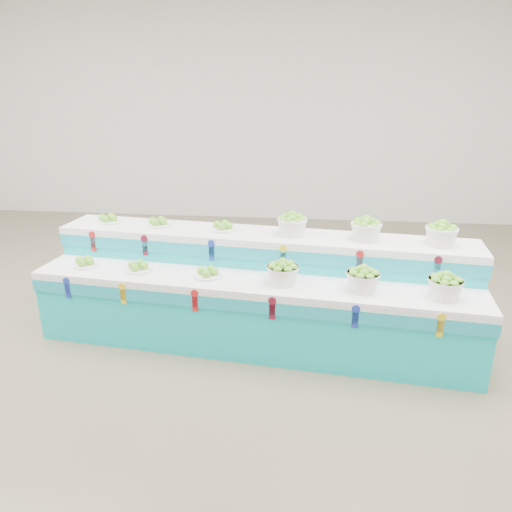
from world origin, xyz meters
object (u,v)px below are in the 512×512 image
object	(u,v)px
basket_upper_right	(441,234)
display_stand	(256,290)
basket_lower_left	(283,272)
plate_upper_mid	(158,221)

from	to	relation	value
basket_upper_right	display_stand	bearing A→B (deg)	-177.74
basket_upper_right	basket_lower_left	bearing A→B (deg)	-165.85
basket_lower_left	plate_upper_mid	xyz separation A→B (m)	(-1.34, 0.68, 0.24)
display_stand	basket_lower_left	bearing A→B (deg)	-40.61
display_stand	plate_upper_mid	distance (m)	1.27
display_stand	basket_upper_right	bearing A→B (deg)	8.79
display_stand	plate_upper_mid	xyz separation A→B (m)	(-1.07, 0.38, 0.56)
display_stand	basket_upper_right	distance (m)	1.82
basket_lower_left	plate_upper_mid	bearing A→B (deg)	153.15
display_stand	basket_lower_left	distance (m)	0.51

